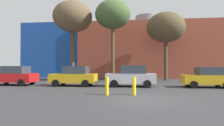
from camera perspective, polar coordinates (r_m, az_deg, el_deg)
name	(u,v)px	position (r m, az deg, el deg)	size (l,w,h in m)	color
ground_plane	(144,99)	(10.57, 9.71, -10.88)	(200.00, 200.00, 0.00)	#38383A
building_backdrop	(147,51)	(33.81, 10.57, 3.48)	(41.04, 11.79, 10.66)	#9E4733
parked_car_0	(14,76)	(20.18, -27.63, -3.42)	(4.22, 2.07, 1.83)	red
parked_car_1	(74,76)	(17.59, -11.40, -3.94)	(4.16, 2.04, 1.80)	gold
parked_car_2	(131,76)	(16.76, 5.91, -3.98)	(4.32, 2.12, 1.87)	silver
parked_car_3	(207,77)	(17.91, 26.97, -3.92)	(3.99, 1.96, 1.73)	gold
bare_tree_0	(166,28)	(25.41, 16.02, 10.27)	(4.86, 4.86, 8.74)	brown
bare_tree_1	(113,15)	(22.99, 0.26, 14.37)	(4.25, 4.25, 9.67)	brown
bare_tree_2	(73,17)	(24.23, -11.89, 13.43)	(4.80, 4.80, 9.82)	brown
bollard_yellow_0	(107,86)	(11.91, -1.59, -6.99)	(0.24, 0.24, 1.14)	yellow
bollard_yellow_1	(134,86)	(11.92, 6.74, -6.96)	(0.24, 0.24, 1.15)	yellow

